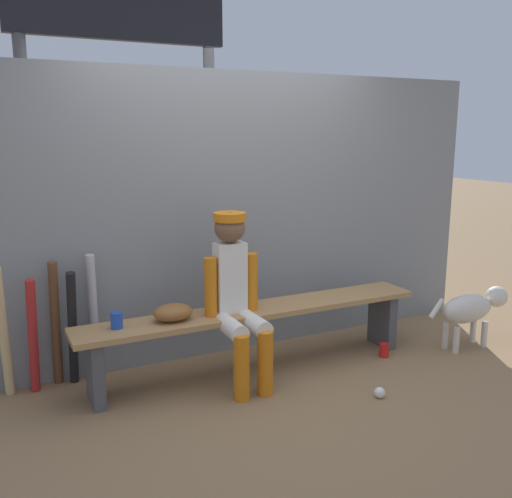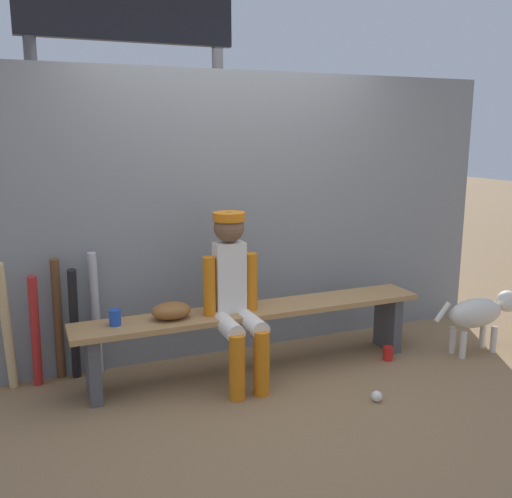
{
  "view_description": "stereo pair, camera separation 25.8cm",
  "coord_description": "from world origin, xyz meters",
  "views": [
    {
      "loc": [
        -1.78,
        -3.61,
        1.79
      ],
      "look_at": [
        0.0,
        0.0,
        0.95
      ],
      "focal_mm": 39.6,
      "sensor_mm": 36.0,
      "label": 1
    },
    {
      "loc": [
        -1.55,
        -3.71,
        1.79
      ],
      "look_at": [
        0.0,
        0.0,
        0.95
      ],
      "focal_mm": 39.6,
      "sensor_mm": 36.0,
      "label": 2
    }
  ],
  "objects": [
    {
      "name": "ground_plane",
      "position": [
        0.0,
        0.0,
        0.0
      ],
      "size": [
        30.0,
        30.0,
        0.0
      ],
      "primitive_type": "plane",
      "color": "olive"
    },
    {
      "name": "chainlink_fence",
      "position": [
        0.0,
        0.48,
        1.12
      ],
      "size": [
        4.72,
        0.03,
        2.25
      ],
      "primitive_type": "cube",
      "color": "gray",
      "rests_on": "ground_plane"
    },
    {
      "name": "dugout_bench",
      "position": [
        0.0,
        0.0,
        0.39
      ],
      "size": [
        2.69,
        0.36,
        0.5
      ],
      "color": "#AD7F4C",
      "rests_on": "ground_plane"
    },
    {
      "name": "player_seated",
      "position": [
        -0.21,
        -0.11,
        0.68
      ],
      "size": [
        0.41,
        0.55,
        1.23
      ],
      "color": "silver",
      "rests_on": "ground_plane"
    },
    {
      "name": "baseball_glove",
      "position": [
        -0.64,
        0.0,
        0.56
      ],
      "size": [
        0.28,
        0.2,
        0.12
      ],
      "primitive_type": "ellipsoid",
      "color": "brown",
      "rests_on": "dugout_bench"
    },
    {
      "name": "bat_aluminum_silver",
      "position": [
        -1.12,
        0.39,
        0.47
      ],
      "size": [
        0.09,
        0.15,
        0.95
      ],
      "primitive_type": "cylinder",
      "rotation": [
        0.08,
        0.0,
        -0.19
      ],
      "color": "#B7B7BC",
      "rests_on": "ground_plane"
    },
    {
      "name": "bat_aluminum_black",
      "position": [
        -1.27,
        0.34,
        0.43
      ],
      "size": [
        0.07,
        0.22,
        0.86
      ],
      "primitive_type": "cylinder",
      "rotation": [
        0.18,
        0.0,
        0.01
      ],
      "color": "black",
      "rests_on": "ground_plane"
    },
    {
      "name": "bat_wood_dark",
      "position": [
        -1.38,
        0.4,
        0.46
      ],
      "size": [
        0.07,
        0.17,
        0.92
      ],
      "primitive_type": "cylinder",
      "rotation": [
        0.12,
        0.0,
        0.04
      ],
      "color": "brown",
      "rests_on": "ground_plane"
    },
    {
      "name": "bat_aluminum_red",
      "position": [
        -1.54,
        0.33,
        0.42
      ],
      "size": [
        0.08,
        0.18,
        0.83
      ],
      "primitive_type": "cylinder",
      "rotation": [
        0.14,
        0.0,
        0.12
      ],
      "color": "#B22323",
      "rests_on": "ground_plane"
    },
    {
      "name": "bat_wood_natural",
      "position": [
        -1.71,
        0.33,
        0.47
      ],
      "size": [
        0.09,
        0.22,
        0.94
      ],
      "primitive_type": "cylinder",
      "rotation": [
        0.16,
        0.0,
        -0.14
      ],
      "color": "tan",
      "rests_on": "ground_plane"
    },
    {
      "name": "baseball",
      "position": [
        0.56,
        -0.78,
        0.04
      ],
      "size": [
        0.07,
        0.07,
        0.07
      ],
      "primitive_type": "sphere",
      "color": "white",
      "rests_on": "ground_plane"
    },
    {
      "name": "cup_on_ground",
      "position": [
        1.05,
        -0.22,
        0.06
      ],
      "size": [
        0.08,
        0.08,
        0.11
      ],
      "primitive_type": "cylinder",
      "color": "red",
      "rests_on": "ground_plane"
    },
    {
      "name": "cup_on_bench",
      "position": [
        -1.03,
        0.02,
        0.55
      ],
      "size": [
        0.08,
        0.08,
        0.11
      ],
      "primitive_type": "cylinder",
      "color": "#1E47AD",
      "rests_on": "dugout_bench"
    },
    {
      "name": "scoreboard",
      "position": [
        -0.57,
        1.25,
        2.59
      ],
      "size": [
        2.06,
        0.27,
        3.72
      ],
      "color": "#3F3F42",
      "rests_on": "ground_plane"
    },
    {
      "name": "dog",
      "position": [
        1.84,
        -0.36,
        0.34
      ],
      "size": [
        0.84,
        0.2,
        0.49
      ],
      "color": "beige",
      "rests_on": "ground_plane"
    }
  ]
}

